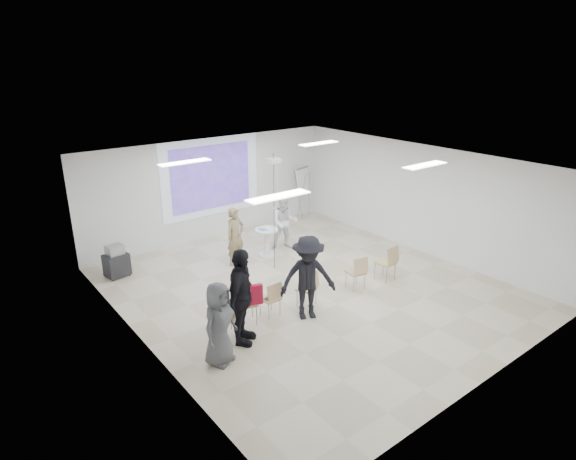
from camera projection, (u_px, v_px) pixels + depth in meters
floor at (309, 290)px, 11.48m from camera, size 8.00×9.00×0.10m
ceiling at (311, 162)px, 10.42m from camera, size 8.00×9.00×0.10m
wall_back at (211, 188)px, 14.32m from camera, size 8.00×0.10×3.00m
wall_left at (137, 276)px, 8.61m from camera, size 0.10×9.00×3.00m
wall_right at (421, 199)px, 13.29m from camera, size 0.10×9.00×3.00m
projection_halo at (211, 177)px, 14.15m from camera, size 3.20×0.01×2.30m
projection_image at (211, 177)px, 14.14m from camera, size 2.60×0.01×1.90m
pedestal_table at (267, 241)px, 13.20m from camera, size 0.79×0.79×0.79m
player_left at (235, 233)px, 12.49m from camera, size 0.71×0.54×1.78m
player_right at (285, 219)px, 13.58m from camera, size 1.06×1.00×1.73m
controller_left at (236, 219)px, 12.68m from camera, size 0.06×0.13×0.04m
controller_right at (274, 208)px, 13.55m from camera, size 0.10×0.13×0.04m
chair_far_left at (231, 315)px, 9.34m from camera, size 0.39×0.42×0.80m
chair_left_mid at (247, 301)px, 9.76m from camera, size 0.54×0.56×0.89m
chair_left_inner at (272, 296)px, 10.07m from camera, size 0.39×0.41×0.79m
chair_center at (310, 286)px, 10.49m from camera, size 0.51×0.52×0.82m
chair_right_inner at (358, 270)px, 11.24m from camera, size 0.45×0.48×0.84m
chair_right_far at (388, 260)px, 11.68m from camera, size 0.47×0.50×0.92m
red_jacket at (252, 295)px, 9.60m from camera, size 0.45×0.23×0.42m
laptop at (269, 297)px, 10.15m from camera, size 0.30×0.22×0.02m
audience_left at (241, 291)px, 8.94m from camera, size 1.48×1.42×2.21m
audience_mid at (308, 272)px, 9.86m from camera, size 1.52×1.22×2.07m
audience_outer at (219, 319)px, 8.43m from camera, size 1.01×0.85×1.75m
flipchart_easel at (303, 181)px, 15.98m from camera, size 0.74×0.58×1.75m
av_cart at (116, 262)px, 11.97m from camera, size 0.61×0.52×0.83m
ceiling_projector at (274, 166)px, 11.70m from camera, size 0.30×0.25×3.00m
fluor_panel_nw at (185, 162)px, 10.77m from camera, size 1.20×0.30×0.02m
fluor_panel_ne at (319, 143)px, 13.08m from camera, size 1.20×0.30×0.02m
fluor_panel_sw at (278, 196)px, 8.18m from camera, size 1.20×0.30×0.02m
fluor_panel_se at (425, 165)px, 10.49m from camera, size 1.20×0.30×0.02m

